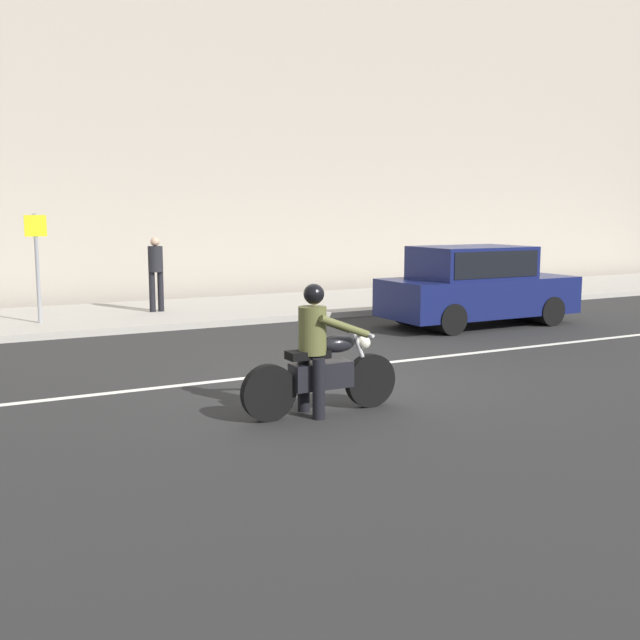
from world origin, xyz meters
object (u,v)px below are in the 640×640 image
(parked_sedan_navy, at_px, (476,285))
(pedestrian_bystander, at_px, (156,268))
(motorcycle_with_rider_olive, at_px, (320,361))
(street_sign_post, at_px, (37,257))

(parked_sedan_navy, xyz_separation_m, pedestrian_bystander, (-5.77, 4.46, 0.28))
(parked_sedan_navy, height_order, pedestrian_bystander, pedestrian_bystander)
(motorcycle_with_rider_olive, xyz_separation_m, street_sign_post, (-2.10, 8.62, 0.88))
(parked_sedan_navy, relative_size, pedestrian_bystander, 2.49)
(motorcycle_with_rider_olive, relative_size, street_sign_post, 0.91)
(street_sign_post, relative_size, pedestrian_bystander, 1.31)
(street_sign_post, bearing_deg, parked_sedan_navy, -24.30)
(street_sign_post, distance_m, pedestrian_bystander, 2.77)
(parked_sedan_navy, relative_size, street_sign_post, 1.89)
(motorcycle_with_rider_olive, xyz_separation_m, parked_sedan_navy, (6.34, 4.81, 0.23))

